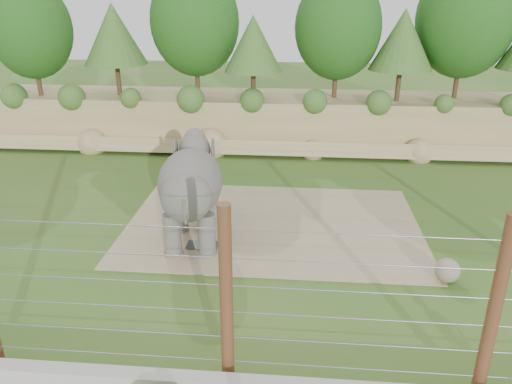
{
  "coord_description": "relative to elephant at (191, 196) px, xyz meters",
  "views": [
    {
      "loc": [
        1.29,
        -12.56,
        7.54
      ],
      "look_at": [
        0.0,
        2.0,
        1.6
      ],
      "focal_mm": 35.0,
      "sensor_mm": 36.0,
      "label": 1
    }
  ],
  "objects": [
    {
      "name": "ground",
      "position": [
        1.98,
        -1.5,
        -1.59
      ],
      "size": [
        90.0,
        90.0,
        0.0
      ],
      "primitive_type": "plane",
      "color": "#326C1F",
      "rests_on": "ground"
    },
    {
      "name": "back_embankment",
      "position": [
        2.57,
        11.18,
        2.37
      ],
      "size": [
        30.0,
        5.52,
        8.77
      ],
      "color": "#937F54",
      "rests_on": "ground"
    },
    {
      "name": "dirt_patch",
      "position": [
        2.48,
        1.5,
        -1.58
      ],
      "size": [
        10.0,
        7.0,
        0.02
      ],
      "primitive_type": "cube",
      "color": "tan",
      "rests_on": "ground"
    },
    {
      "name": "drain_grate",
      "position": [
        0.35,
        -0.28,
        -1.56
      ],
      "size": [
        1.0,
        0.6,
        0.03
      ],
      "primitive_type": "cube",
      "color": "#262628",
      "rests_on": "dirt_patch"
    },
    {
      "name": "elephant",
      "position": [
        0.0,
        0.0,
        0.0
      ],
      "size": [
        2.08,
        4.09,
        3.19
      ],
      "primitive_type": null,
      "rotation": [
        0.0,
        0.0,
        0.1
      ],
      "color": "#55524D",
      "rests_on": "ground"
    },
    {
      "name": "stone_ball",
      "position": [
        7.48,
        -1.73,
        -1.23
      ],
      "size": [
        0.69,
        0.69,
        0.69
      ],
      "primitive_type": "sphere",
      "color": "gray",
      "rests_on": "dirt_patch"
    },
    {
      "name": "barrier_fence",
      "position": [
        1.98,
        -6.0,
        0.41
      ],
      "size": [
        20.26,
        0.26,
        4.0
      ],
      "color": "#522E16",
      "rests_on": "ground"
    }
  ]
}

